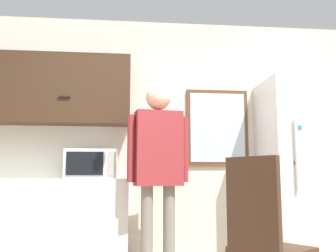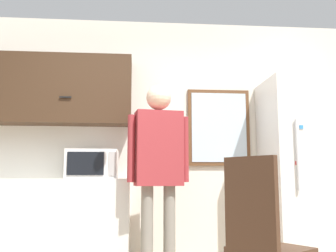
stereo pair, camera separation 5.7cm
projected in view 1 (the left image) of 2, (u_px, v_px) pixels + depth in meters
The scene contains 8 objects.
back_wall at pixel (142, 138), 4.18m from camera, with size 6.00×0.06×2.70m.
counter at pixel (22, 225), 3.63m from camera, with size 2.06×0.57×0.90m.
upper_cabinets at pixel (32, 89), 3.95m from camera, with size 2.06×0.33×0.74m.
microwave at pixel (92, 164), 3.74m from camera, with size 0.49×0.42×0.28m.
person at pixel (158, 158), 3.46m from camera, with size 0.58×0.28×1.78m.
refrigerator at pixel (300, 172), 3.92m from camera, with size 0.73×0.72×1.94m.
chair at pixel (263, 232), 2.44m from camera, with size 0.60×0.60×1.05m.
window at pixel (217, 128), 4.24m from camera, with size 0.70×0.05×0.86m.
Camera 1 is at (-0.13, -2.25, 0.91)m, focal length 40.00 mm.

